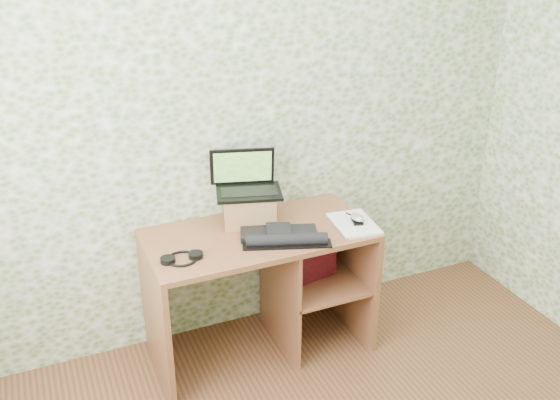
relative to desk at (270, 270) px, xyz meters
name	(u,v)px	position (x,y,z in m)	size (l,w,h in m)	color
wall_back	(236,117)	(-0.08, 0.28, 0.82)	(3.50, 3.50, 0.00)	white
desk	(270,270)	(0.00, 0.00, 0.00)	(1.20, 0.60, 0.75)	brown
riser	(249,208)	(-0.07, 0.12, 0.35)	(0.28, 0.23, 0.17)	#A77D4B
laptop	(246,182)	(-0.07, 0.15, 0.49)	(0.40, 0.33, 0.23)	black
keyboard	(282,236)	(0.01, -0.15, 0.29)	(0.46, 0.36, 0.06)	black
headphones	(182,258)	(-0.53, -0.15, 0.28)	(0.21, 0.16, 0.03)	black
notepad	(354,224)	(0.43, -0.15, 0.28)	(0.21, 0.31, 0.01)	white
mouse	(357,219)	(0.45, -0.15, 0.30)	(0.06, 0.10, 0.03)	silver
pen	(355,217)	(0.47, -0.10, 0.29)	(0.01, 0.01, 0.13)	black
red_box	(314,254)	(0.26, -0.03, 0.06)	(0.26, 0.08, 0.31)	maroon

